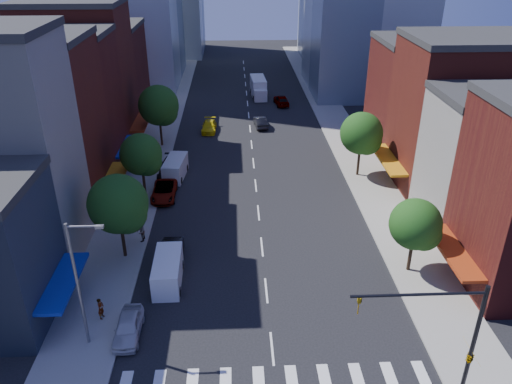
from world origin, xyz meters
TOP-DOWN VIEW (x-y plane):
  - ground at (0.00, 0.00)m, footprint 220.00×220.00m
  - sidewalk_left at (-12.50, 40.00)m, footprint 5.00×120.00m
  - sidewalk_right at (12.50, 40.00)m, footprint 5.00×120.00m
  - bldg_left_2 at (-21.00, 20.50)m, footprint 12.00×9.00m
  - bldg_left_3 at (-21.00, 29.00)m, footprint 12.00×8.00m
  - bldg_left_4 at (-21.00, 37.50)m, footprint 12.00×9.00m
  - bldg_left_5 at (-21.00, 47.00)m, footprint 12.00×10.00m
  - bldg_right_1 at (21.00, 15.00)m, footprint 12.00×8.00m
  - bldg_right_2 at (21.00, 24.00)m, footprint 12.00×10.00m
  - bldg_right_3 at (21.00, 34.00)m, footprint 12.00×10.00m
  - traffic_signal at (9.94, -4.50)m, footprint 7.24×2.24m
  - streetlight at (-11.81, 1.00)m, footprint 2.25×0.25m
  - tree_left_near at (-11.35, 10.92)m, footprint 4.80×4.80m
  - tree_left_mid at (-11.35, 21.92)m, footprint 4.20×4.20m
  - tree_left_far at (-11.35, 35.92)m, footprint 5.00×5.00m
  - tree_right_near at (11.65, 7.92)m, footprint 4.00×4.00m
  - tree_right_far at (11.65, 25.92)m, footprint 4.60×4.60m
  - parked_car_front at (-9.50, 1.66)m, footprint 1.71×4.20m
  - parked_car_second at (-7.50, 9.73)m, footprint 1.76×4.94m
  - parked_car_third at (-9.50, 21.67)m, footprint 2.42×5.16m
  - parked_car_rear at (-9.50, 27.17)m, footprint 2.54×5.72m
  - cargo_van_near at (-7.50, 7.26)m, footprint 2.13×5.04m
  - cargo_van_far at (-8.84, 26.54)m, footprint 2.52×5.15m
  - taxi at (-5.67, 41.33)m, footprint 2.06×4.75m
  - traffic_car_oncoming at (1.50, 42.73)m, footprint 1.98×4.57m
  - traffic_car_far at (5.36, 52.92)m, footprint 2.41×4.89m
  - box_truck at (1.98, 58.05)m, footprint 2.64×7.59m
  - pedestrian_near at (-11.66, 3.32)m, footprint 0.50×0.66m
  - pedestrian_far at (-10.50, 13.22)m, footprint 0.76×0.95m

SIDE VIEW (x-z plane):
  - ground at x=0.00m, z-range 0.00..0.00m
  - sidewalk_left at x=-12.50m, z-range 0.00..0.15m
  - sidewalk_right at x=12.50m, z-range 0.00..0.15m
  - taxi at x=-5.67m, z-range 0.00..1.36m
  - parked_car_front at x=-9.50m, z-range 0.00..1.43m
  - parked_car_third at x=-9.50m, z-range 0.00..1.43m
  - traffic_car_oncoming at x=1.50m, z-range 0.00..1.46m
  - traffic_car_far at x=5.36m, z-range 0.00..1.60m
  - parked_car_second at x=-7.50m, z-range 0.00..1.62m
  - parked_car_rear at x=-9.50m, z-range 0.00..1.63m
  - pedestrian_near at x=-11.66m, z-range 0.15..1.78m
  - cargo_van_far at x=-8.84m, z-range -0.01..2.10m
  - cargo_van_near at x=-7.50m, z-range -0.01..2.12m
  - pedestrian_far at x=-10.50m, z-range 0.15..2.01m
  - box_truck at x=1.98m, z-range -0.08..2.93m
  - traffic_signal at x=9.94m, z-range 0.16..8.16m
  - tree_right_near at x=11.65m, z-range 1.09..7.29m
  - tree_left_mid at x=-11.35m, z-range 1.20..7.85m
  - tree_right_far at x=11.65m, z-range 1.26..8.46m
  - tree_left_near at x=-11.35m, z-range 1.22..8.52m
  - tree_left_far at x=-11.35m, z-range 1.33..9.08m
  - streetlight at x=-11.81m, z-range 0.78..9.78m
  - bldg_right_1 at x=21.00m, z-range 0.00..12.00m
  - bldg_left_5 at x=-21.00m, z-range 0.00..13.00m
  - bldg_right_3 at x=21.00m, z-range 0.00..13.00m
  - bldg_left_3 at x=-21.00m, z-range 0.00..15.00m
  - bldg_right_2 at x=21.00m, z-range 0.00..15.00m
  - bldg_left_2 at x=-21.00m, z-range 0.00..16.00m
  - bldg_left_4 at x=-21.00m, z-range 0.00..17.00m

